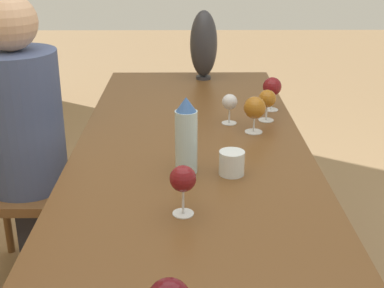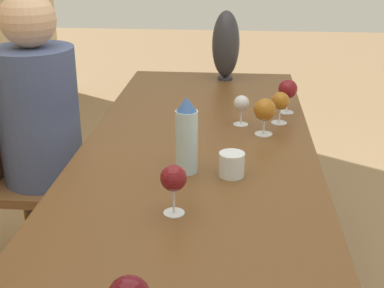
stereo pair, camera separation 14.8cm
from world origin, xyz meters
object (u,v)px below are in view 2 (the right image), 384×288
(water_tumbler, at_px, (232,164))
(wine_glass_4, at_px, (174,179))
(vase, at_px, (226,45))
(wine_glass_2, at_px, (280,102))
(chair_far, at_px, (28,168))
(person_far, at_px, (43,132))
(wine_glass_1, at_px, (265,110))
(wine_glass_0, at_px, (241,104))
(water_bottle, at_px, (187,136))
(wine_glass_3, at_px, (288,90))

(water_tumbler, distance_m, wine_glass_4, 0.30)
(vase, height_order, wine_glass_2, vase)
(wine_glass_4, relative_size, chair_far, 0.15)
(water_tumbler, xyz_separation_m, vase, (1.16, 0.06, 0.14))
(water_tumbler, relative_size, person_far, 0.06)
(chair_far, bearing_deg, wine_glass_1, -99.86)
(wine_glass_2, relative_size, wine_glass_4, 0.90)
(wine_glass_0, bearing_deg, chair_far, 85.32)
(wine_glass_1, bearing_deg, person_far, 79.23)
(wine_glass_2, distance_m, person_far, 1.00)
(vase, bearing_deg, water_bottle, 175.65)
(wine_glass_2, relative_size, person_far, 0.10)
(wine_glass_3, relative_size, person_far, 0.11)
(water_tumbler, relative_size, wine_glass_4, 0.57)
(wine_glass_2, distance_m, wine_glass_3, 0.14)
(water_tumbler, xyz_separation_m, wine_glass_3, (0.64, -0.22, 0.06))
(wine_glass_0, bearing_deg, vase, 6.92)
(wine_glass_1, xyz_separation_m, wine_glass_3, (0.27, -0.11, 0.01))
(water_bottle, relative_size, wine_glass_1, 1.77)
(wine_glass_2, relative_size, wine_glass_3, 0.89)
(wine_glass_3, height_order, person_far, person_far)
(water_tumbler, height_order, vase, vase)
(vase, relative_size, wine_glass_1, 2.49)
(vase, bearing_deg, wine_glass_1, -167.84)
(vase, distance_m, wine_glass_4, 1.42)
(water_tumbler, bearing_deg, vase, 2.74)
(wine_glass_1, height_order, person_far, person_far)
(vase, relative_size, person_far, 0.28)
(water_bottle, xyz_separation_m, wine_glass_2, (0.49, -0.32, -0.03))
(water_tumbler, relative_size, vase, 0.23)
(wine_glass_0, bearing_deg, water_tumbler, 176.68)
(wine_glass_0, height_order, wine_glass_4, wine_glass_4)
(vase, bearing_deg, person_far, 128.87)
(person_far, bearing_deg, water_tumbler, -124.20)
(wine_glass_2, bearing_deg, chair_far, 87.75)
(wine_glass_0, bearing_deg, wine_glass_1, -139.35)
(wine_glass_4, bearing_deg, wine_glass_0, -13.73)
(wine_glass_0, relative_size, wine_glass_2, 0.94)
(wine_glass_1, distance_m, wine_glass_4, 0.68)
(chair_far, bearing_deg, person_far, -90.00)
(wine_glass_2, xyz_separation_m, wine_glass_4, (-0.76, 0.33, 0.01))
(vase, bearing_deg, wine_glass_2, -160.14)
(vase, xyz_separation_m, wine_glass_0, (-0.68, -0.08, -0.09))
(wine_glass_1, relative_size, person_far, 0.11)
(water_bottle, xyz_separation_m, wine_glass_4, (-0.27, 0.01, -0.02))
(person_far, bearing_deg, wine_glass_0, -95.16)
(vase, distance_m, wine_glass_1, 0.81)
(vase, xyz_separation_m, wine_glass_4, (-1.41, 0.10, -0.08))
(water_bottle, height_order, vase, vase)
(chair_far, bearing_deg, vase, -54.12)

